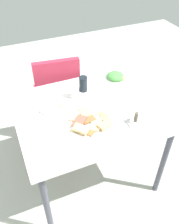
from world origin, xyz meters
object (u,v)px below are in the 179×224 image
at_px(dining_chair, 57,92).
at_px(fork, 112,104).
at_px(paper_napkin, 111,103).
at_px(dining_table, 89,119).
at_px(salad_plate_rice, 116,77).
at_px(pide_platter, 90,122).
at_px(soda_can, 83,84).
at_px(spoon, 110,102).
at_px(salad_plate_greens, 50,109).
at_px(drinking_glass, 75,91).
at_px(condiment_caddy, 134,120).

height_order(dining_chair, fork, dining_chair).
bearing_deg(paper_napkin, dining_chair, 111.03).
height_order(dining_table, salad_plate_rice, salad_plate_rice).
xyz_separation_m(pide_platter, soda_can, (0.10, 0.38, 0.05)).
bearing_deg(dining_table, spoon, 8.13).
xyz_separation_m(salad_plate_greens, soda_can, (0.32, 0.14, 0.04)).
bearing_deg(drinking_glass, salad_plate_rice, 13.81).
relative_size(dining_table, salad_plate_greens, 4.51).
height_order(dining_chair, drinking_glass, dining_chair).
relative_size(pide_platter, fork, 1.91).
xyz_separation_m(fork, condiment_caddy, (0.05, -0.23, 0.02)).
distance_m(soda_can, condiment_caddy, 0.51).
height_order(dining_chair, spoon, dining_chair).
distance_m(dining_chair, condiment_caddy, 0.97).
bearing_deg(salad_plate_rice, condiment_caddy, -104.64).
bearing_deg(condiment_caddy, salad_plate_greens, 145.33).
distance_m(fork, condiment_caddy, 0.24).
distance_m(dining_table, spoon, 0.20).
xyz_separation_m(soda_can, paper_napkin, (0.13, -0.23, -0.06)).
height_order(dining_table, soda_can, soda_can).
xyz_separation_m(salad_plate_greens, paper_napkin, (0.44, -0.09, -0.02)).
relative_size(pide_platter, spoon, 1.68).
distance_m(dining_table, salad_plate_greens, 0.30).
bearing_deg(spoon, condiment_caddy, -61.52).
xyz_separation_m(dining_table, soda_can, (0.05, 0.24, 0.15)).
bearing_deg(drinking_glass, pide_platter, -91.93).
xyz_separation_m(dining_chair, salad_plate_greens, (-0.20, -0.54, 0.27)).
bearing_deg(pide_platter, dining_chair, 91.01).
distance_m(drinking_glass, paper_napkin, 0.29).
distance_m(salad_plate_rice, drinking_glass, 0.42).
distance_m(pide_platter, drinking_glass, 0.32).
height_order(drinking_glass, condiment_caddy, drinking_glass).
bearing_deg(condiment_caddy, salad_plate_rice, 75.36).
bearing_deg(pide_platter, fork, 28.40).
distance_m(soda_can, spoon, 0.26).
distance_m(salad_plate_rice, fork, 0.35).
height_order(salad_plate_greens, soda_can, soda_can).
xyz_separation_m(spoon, condiment_caddy, (0.05, -0.27, 0.02)).
height_order(dining_chair, salad_plate_rice, dining_chair).
height_order(dining_chair, salad_plate_greens, dining_chair).
relative_size(drinking_glass, fork, 0.61).
distance_m(soda_can, fork, 0.29).
relative_size(dining_table, fork, 6.23).
xyz_separation_m(dining_table, salad_plate_greens, (-0.27, 0.10, 0.11)).
relative_size(salad_plate_rice, spoon, 1.10).
bearing_deg(dining_table, fork, -3.64).
xyz_separation_m(dining_chair, pide_platter, (0.01, -0.77, 0.26)).
height_order(dining_table, fork, fork).
bearing_deg(condiment_caddy, dining_table, 132.67).
height_order(drinking_glass, fork, drinking_glass).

